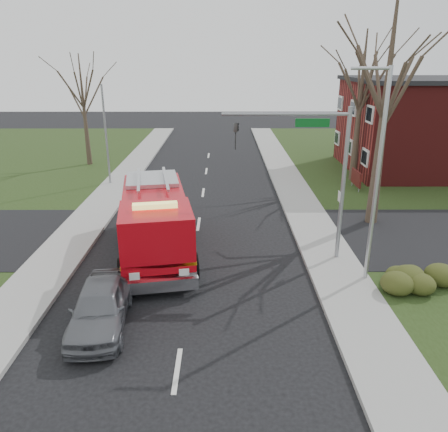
{
  "coord_description": "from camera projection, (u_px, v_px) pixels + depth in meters",
  "views": [
    {
      "loc": [
        1.35,
        -16.49,
        8.63
      ],
      "look_at": [
        1.4,
        1.8,
        2.0
      ],
      "focal_mm": 35.0,
      "sensor_mm": 36.0,
      "label": 1
    }
  ],
  "objects": [
    {
      "name": "ground",
      "position": [
        191.0,
        275.0,
        18.44
      ],
      "size": [
        120.0,
        120.0,
        0.0
      ],
      "primitive_type": "plane",
      "color": "black",
      "rests_on": "ground"
    },
    {
      "name": "sidewalk_right",
      "position": [
        338.0,
        273.0,
        18.43
      ],
      "size": [
        2.4,
        80.0,
        0.15
      ],
      "primitive_type": "cube",
      "color": "#9F9E99",
      "rests_on": "ground"
    },
    {
      "name": "sidewalk_left",
      "position": [
        44.0,
        274.0,
        18.4
      ],
      "size": [
        2.4,
        80.0,
        0.15
      ],
      "primitive_type": "cube",
      "color": "#9F9E99",
      "rests_on": "ground"
    },
    {
      "name": "brick_building",
      "position": [
        448.0,
        126.0,
        34.16
      ],
      "size": [
        15.4,
        10.4,
        7.25
      ],
      "color": "maroon",
      "rests_on": "ground"
    },
    {
      "name": "health_center_sign",
      "position": [
        356.0,
        178.0,
        29.91
      ],
      "size": [
        0.12,
        2.0,
        1.4
      ],
      "color": "#491311",
      "rests_on": "ground"
    },
    {
      "name": "hedge_corner",
      "position": [
        415.0,
        273.0,
        17.32
      ],
      "size": [
        2.8,
        2.0,
        0.9
      ],
      "primitive_type": "ellipsoid",
      "color": "#343E16",
      "rests_on": "lawn_right"
    },
    {
      "name": "bare_tree_near",
      "position": [
        387.0,
        84.0,
        21.57
      ],
      "size": [
        6.0,
        6.0,
        12.0
      ],
      "color": "#3B2F23",
      "rests_on": "ground"
    },
    {
      "name": "bare_tree_far",
      "position": [
        361.0,
        91.0,
        30.36
      ],
      "size": [
        5.25,
        5.25,
        10.5
      ],
      "color": "#3B2F23",
      "rests_on": "ground"
    },
    {
      "name": "bare_tree_left",
      "position": [
        83.0,
        98.0,
        35.32
      ],
      "size": [
        4.5,
        4.5,
        9.0
      ],
      "color": "#3B2F23",
      "rests_on": "ground"
    },
    {
      "name": "traffic_signal_mast",
      "position": [
        315.0,
        158.0,
        18.26
      ],
      "size": [
        5.29,
        0.18,
        6.8
      ],
      "color": "gray",
      "rests_on": "ground"
    },
    {
      "name": "streetlight_pole",
      "position": [
        376.0,
        173.0,
        16.43
      ],
      "size": [
        1.48,
        0.16,
        8.4
      ],
      "color": "#B7BABF",
      "rests_on": "ground"
    },
    {
      "name": "utility_pole_far",
      "position": [
        106.0,
        136.0,
        30.39
      ],
      "size": [
        0.14,
        0.14,
        7.0
      ],
      "primitive_type": "cylinder",
      "color": "gray",
      "rests_on": "ground"
    },
    {
      "name": "fire_engine",
      "position": [
        155.0,
        224.0,
        19.84
      ],
      "size": [
        4.42,
        8.76,
        3.38
      ],
      "rotation": [
        0.0,
        0.0,
        0.18
      ],
      "color": "#B90812",
      "rests_on": "ground"
    },
    {
      "name": "parked_car_maroon",
      "position": [
        100.0,
        306.0,
        14.7
      ],
      "size": [
        2.19,
        4.61,
        1.52
      ],
      "primitive_type": "imported",
      "rotation": [
        0.0,
        0.0,
        0.09
      ],
      "color": "slate",
      "rests_on": "ground"
    }
  ]
}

